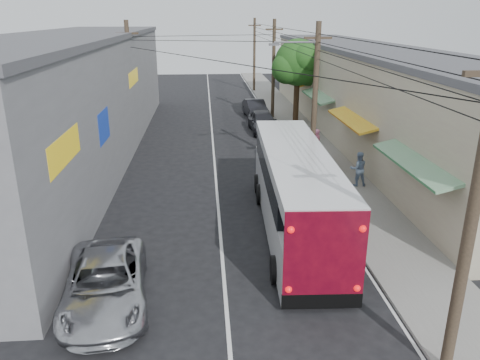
% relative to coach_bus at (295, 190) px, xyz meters
% --- Properties ---
extents(ground, '(120.00, 120.00, 0.00)m').
position_rel_coach_bus_xyz_m(ground, '(-3.00, -6.38, -1.71)').
color(ground, black).
rests_on(ground, ground).
extents(sidewalk, '(3.00, 80.00, 0.12)m').
position_rel_coach_bus_xyz_m(sidewalk, '(3.50, 13.62, -1.65)').
color(sidewalk, slate).
rests_on(sidewalk, ground).
extents(building_right, '(7.09, 40.00, 6.25)m').
position_rel_coach_bus_xyz_m(building_right, '(7.99, 15.62, 1.44)').
color(building_right, '#B6B091').
rests_on(building_right, ground).
extents(building_left, '(7.20, 36.00, 7.25)m').
position_rel_coach_bus_xyz_m(building_left, '(-11.50, 11.62, 1.94)').
color(building_left, gray).
rests_on(building_left, ground).
extents(utility_poles, '(11.80, 45.28, 8.00)m').
position_rel_coach_bus_xyz_m(utility_poles, '(0.12, 13.95, 2.42)').
color(utility_poles, '#473828').
rests_on(utility_poles, ground).
extents(street_tree, '(4.40, 4.00, 6.60)m').
position_rel_coach_bus_xyz_m(street_tree, '(3.87, 19.64, 2.96)').
color(street_tree, '#3F2B19').
rests_on(street_tree, ground).
extents(coach_bus, '(3.02, 11.55, 3.30)m').
position_rel_coach_bus_xyz_m(coach_bus, '(0.00, 0.00, 0.00)').
color(coach_bus, silver).
rests_on(coach_bus, ground).
extents(jeepney, '(3.03, 5.46, 1.44)m').
position_rel_coach_bus_xyz_m(jeepney, '(-6.59, -4.80, -0.99)').
color(jeepney, '#BABAC1').
rests_on(jeepney, ground).
extents(parked_suv, '(3.39, 6.67, 1.86)m').
position_rel_coach_bus_xyz_m(parked_suv, '(1.60, 7.11, -0.78)').
color(parked_suv, gray).
rests_on(parked_suv, ground).
extents(parked_car_mid, '(2.04, 4.72, 1.59)m').
position_rel_coach_bus_xyz_m(parked_car_mid, '(0.80, 16.84, -0.92)').
color(parked_car_mid, '#28282D').
rests_on(parked_car_mid, ground).
extents(parked_car_far, '(1.97, 4.58, 1.47)m').
position_rel_coach_bus_xyz_m(parked_car_far, '(0.80, 22.22, -0.98)').
color(parked_car_far, black).
rests_on(parked_car_far, ground).
extents(pedestrian_near, '(0.79, 0.68, 1.82)m').
position_rel_coach_bus_xyz_m(pedestrian_near, '(3.03, 9.22, -0.68)').
color(pedestrian_near, pink).
rests_on(pedestrian_near, sidewalk).
extents(pedestrian_far, '(0.86, 0.67, 1.75)m').
position_rel_coach_bus_xyz_m(pedestrian_far, '(4.11, 4.56, -0.71)').
color(pedestrian_far, '#8099BB').
rests_on(pedestrian_far, sidewalk).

